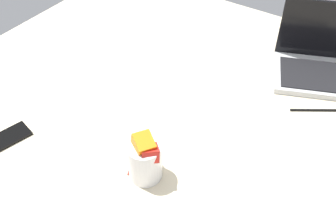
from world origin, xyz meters
TOP-DOWN VIEW (x-y plane):
  - bed_mattress at (0.00, 0.00)cm, footprint 180.00×140.00cm
  - laptop at (23.41, 40.70)cm, footprint 39.26×33.81cm
  - snack_cup at (-1.77, -29.13)cm, footprint 10.88×9.77cm
  - cell_phone at (-43.01, -41.41)cm, footprint 10.09×15.26cm
  - charger_cable at (28.33, 20.69)cm, footprint 14.59×9.75cm

SIDE VIEW (x-z plane):
  - bed_mattress at x=0.00cm, z-range 0.00..18.00cm
  - charger_cable at x=28.33cm, z-range 18.00..18.60cm
  - cell_phone at x=-43.01cm, z-range 18.00..18.80cm
  - laptop at x=23.41cm, z-range 10.91..33.91cm
  - snack_cup at x=-1.77cm, z-range 16.92..31.36cm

